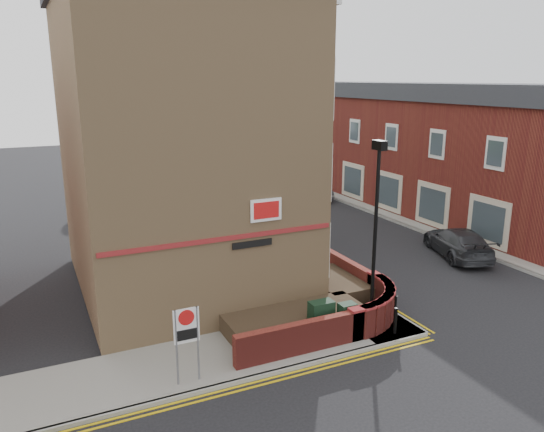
{
  "coord_description": "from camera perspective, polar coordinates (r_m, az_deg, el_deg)",
  "views": [
    {
      "loc": [
        -8.47,
        -12.33,
        8.31
      ],
      "look_at": [
        -0.8,
        4.0,
        3.59
      ],
      "focal_mm": 35.0,
      "sensor_mm": 36.0,
      "label": 1
    }
  ],
  "objects": [
    {
      "name": "silver_car_near",
      "position": [
        28.67,
        2.14,
        -0.67
      ],
      "size": [
        2.39,
        4.67,
        1.47
      ],
      "primitive_type": "imported",
      "rotation": [
        0.0,
        0.0,
        -0.2
      ],
      "color": "#A4A6AC",
      "rests_on": "ground"
    },
    {
      "name": "corner_building",
      "position": [
        21.2,
        -9.77,
        8.81
      ],
      "size": [
        8.95,
        10.4,
        13.6
      ],
      "color": "tan",
      "rests_on": "ground"
    },
    {
      "name": "kerb_main_near",
      "position": [
        31.66,
        -3.02,
        -0.46
      ],
      "size": [
        0.15,
        32.0,
        0.12
      ],
      "primitive_type": "cube",
      "color": "gray",
      "rests_on": "ground"
    },
    {
      "name": "yellow_lines_side",
      "position": [
        15.48,
        -2.48,
        -17.8
      ],
      "size": [
        13.0,
        0.28,
        0.01
      ],
      "primitive_type": "cube",
      "color": "gold",
      "rests_on": "ground"
    },
    {
      "name": "pavement_corner",
      "position": [
        16.86,
        -4.87,
        -14.7
      ],
      "size": [
        13.0,
        3.0,
        0.12
      ],
      "primitive_type": "cube",
      "color": "gray",
      "rests_on": "ground"
    },
    {
      "name": "zone_sign",
      "position": [
        14.87,
        -9.16,
        -12.18
      ],
      "size": [
        0.72,
        0.07,
        2.2
      ],
      "color": "slate",
      "rests_on": "pavement_corner"
    },
    {
      "name": "garden_wall",
      "position": [
        19.0,
        4.18,
        -11.33
      ],
      "size": [
        6.8,
        6.0,
        1.2
      ],
      "primitive_type": null,
      "color": "maroon",
      "rests_on": "ground"
    },
    {
      "name": "traffic_light_assembly",
      "position": [
        39.27,
        -8.9,
        6.4
      ],
      "size": [
        0.2,
        0.16,
        4.2
      ],
      "color": "black",
      "rests_on": "pavement_main"
    },
    {
      "name": "tree_far",
      "position": [
        43.78,
        -11.43,
        9.93
      ],
      "size": [
        3.81,
        3.81,
        7.0
      ],
      "color": "#382B1E",
      "rests_on": "pavement_main"
    },
    {
      "name": "lamppost",
      "position": [
        17.59,
        11.02,
        -2.02
      ],
      "size": [
        0.25,
        0.5,
        6.3
      ],
      "color": "black",
      "rests_on": "pavement_corner"
    },
    {
      "name": "yellow_lines_main",
      "position": [
        31.77,
        -2.6,
        -0.51
      ],
      "size": [
        0.28,
        32.0,
        0.01
      ],
      "primitive_type": "cube",
      "color": "gold",
      "rests_on": "ground"
    },
    {
      "name": "far_terrace_cream",
      "position": [
        55.49,
        -0.65,
        10.26
      ],
      "size": [
        5.4,
        12.4,
        8.0
      ],
      "color": "beige",
      "rests_on": "ground"
    },
    {
      "name": "grey_car_far",
      "position": [
        26.86,
        19.36,
        -2.68
      ],
      "size": [
        3.43,
        5.13,
        1.38
      ],
      "primitive_type": "imported",
      "rotation": [
        0.0,
        0.0,
        2.8
      ],
      "color": "#2C2D31",
      "rests_on": "ground"
    },
    {
      "name": "ground",
      "position": [
        17.12,
        8.41,
        -14.56
      ],
      "size": [
        120.0,
        120.0,
        0.0
      ],
      "primitive_type": "plane",
      "color": "black",
      "rests_on": "ground"
    },
    {
      "name": "bollard_far",
      "position": [
        19.12,
        13.08,
        -9.62
      ],
      "size": [
        0.11,
        0.11,
        0.9
      ],
      "primitive_type": "cylinder",
      "color": "black",
      "rests_on": "pavement_corner"
    },
    {
      "name": "kerb_side",
      "position": [
        15.65,
        -2.86,
        -17.18
      ],
      "size": [
        13.0,
        0.15,
        0.12
      ],
      "primitive_type": "cube",
      "color": "gray",
      "rests_on": "ground"
    },
    {
      "name": "tree_near",
      "position": [
        28.61,
        -3.52,
        7.39
      ],
      "size": [
        3.64,
        3.65,
        6.7
      ],
      "color": "#382B1E",
      "rests_on": "pavement_main"
    },
    {
      "name": "red_car_main",
      "position": [
        31.99,
        -0.86,
        0.96
      ],
      "size": [
        2.77,
        5.44,
        1.47
      ],
      "primitive_type": "imported",
      "rotation": [
        0.0,
        0.0,
        0.06
      ],
      "color": "maroon",
      "rests_on": "ground"
    },
    {
      "name": "tree_mid",
      "position": [
        36.07,
        -8.31,
        9.56
      ],
      "size": [
        4.03,
        4.03,
        7.42
      ],
      "color": "#382B1E",
      "rests_on": "pavement_main"
    },
    {
      "name": "utility_cabinet_large",
      "position": [
        17.61,
        5.3,
        -10.94
      ],
      "size": [
        0.8,
        0.45,
        1.2
      ],
      "primitive_type": "cube",
      "color": "black",
      "rests_on": "pavement_corner"
    },
    {
      "name": "utility_cabinet_small",
      "position": [
        17.79,
        8.06,
        -10.92
      ],
      "size": [
        0.55,
        0.4,
        1.1
      ],
      "primitive_type": "cube",
      "color": "black",
      "rests_on": "pavement_corner"
    },
    {
      "name": "silver_car_far",
      "position": [
        37.51,
        4.49,
        2.8
      ],
      "size": [
        1.49,
        3.7,
        1.26
      ],
      "primitive_type": "imported",
      "rotation": [
        0.0,
        0.0,
        3.14
      ],
      "color": "#9C9EA3",
      "rests_on": "ground"
    },
    {
      "name": "kerb_main_far",
      "position": [
        33.0,
        11.98,
        -0.14
      ],
      "size": [
        0.15,
        40.0,
        0.12
      ],
      "primitive_type": "cube",
      "color": "gray",
      "rests_on": "ground"
    },
    {
      "name": "pavement_far",
      "position": [
        34.22,
        14.66,
        0.22
      ],
      "size": [
        4.0,
        40.0,
        0.12
      ],
      "primitive_type": "cube",
      "color": "gray",
      "rests_on": "ground"
    },
    {
      "name": "far_terrace",
      "position": [
        37.5,
        12.93,
        7.76
      ],
      "size": [
        5.4,
        30.4,
        8.0
      ],
      "color": "maroon",
      "rests_on": "ground"
    },
    {
      "name": "bollard_near",
      "position": [
        18.21,
        13.13,
        -10.9
      ],
      "size": [
        0.11,
        0.11,
        0.9
      ],
      "primitive_type": "cylinder",
      "color": "black",
      "rests_on": "pavement_corner"
    },
    {
      "name": "pavement_main",
      "position": [
        31.31,
        -4.71,
        -0.67
      ],
      "size": [
        2.0,
        32.0,
        0.12
      ],
      "primitive_type": "cube",
      "color": "gray",
      "rests_on": "ground"
    }
  ]
}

